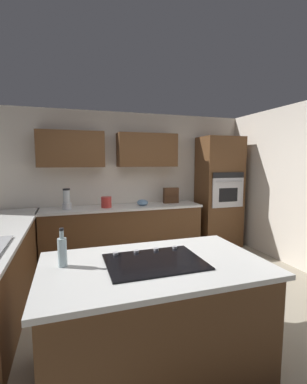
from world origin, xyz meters
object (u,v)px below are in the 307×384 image
(oil_bottle, at_px, (62,251))
(mixing_bowl, at_px, (142,203))
(cooktop, at_px, (154,261))
(kettle, at_px, (106,202))
(spice_rack, at_px, (171,195))
(wall_oven, at_px, (219,192))
(blender, at_px, (67,201))

(oil_bottle, bearing_deg, mixing_bowl, -117.98)
(cooktop, relative_size, kettle, 4.05)
(cooktop, distance_m, oil_bottle, 0.71)
(spice_rack, relative_size, kettle, 1.57)
(cooktop, xyz_separation_m, mixing_bowl, (-0.64, -2.64, 0.05))
(wall_oven, bearing_deg, cooktop, 50.07)
(blender, xyz_separation_m, mixing_bowl, (-1.30, 0.00, -0.10))
(cooktop, relative_size, mixing_bowl, 3.77)
(mixing_bowl, height_order, kettle, kettle)
(kettle, relative_size, oil_bottle, 0.63)
(spice_rack, height_order, kettle, spice_rack)
(wall_oven, distance_m, mixing_bowl, 1.61)
(blender, height_order, oil_bottle, blender)
(wall_oven, relative_size, cooktop, 2.85)
(blender, relative_size, spice_rack, 1.19)
(mixing_bowl, bearing_deg, wall_oven, -178.76)
(blender, xyz_separation_m, oil_bottle, (0.03, 2.50, -0.03))
(blender, bearing_deg, kettle, 180.00)
(wall_oven, relative_size, blender, 6.17)
(mixing_bowl, xyz_separation_m, oil_bottle, (1.33, 2.50, 0.07))
(blender, height_order, kettle, blender)
(mixing_bowl, xyz_separation_m, spice_rack, (-0.60, -0.12, 0.09))
(wall_oven, height_order, spice_rack, wall_oven)
(mixing_bowl, distance_m, spice_rack, 0.62)
(mixing_bowl, bearing_deg, oil_bottle, 62.02)
(kettle, xyz_separation_m, oil_bottle, (0.68, 2.50, 0.03))
(spice_rack, xyz_separation_m, kettle, (1.25, 0.12, -0.05))
(mixing_bowl, xyz_separation_m, kettle, (0.65, 0.00, 0.04))
(spice_rack, distance_m, kettle, 1.26)
(spice_rack, xyz_separation_m, oil_bottle, (1.93, 2.62, -0.03))
(spice_rack, bearing_deg, oil_bottle, 53.64)
(wall_oven, height_order, mixing_bowl, wall_oven)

